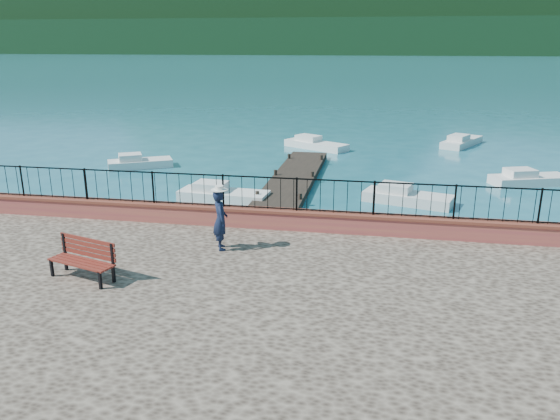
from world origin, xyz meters
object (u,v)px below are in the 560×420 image
(person, at_px, (220,220))
(boat_4, at_px, (316,142))
(park_bench, at_px, (83,267))
(boat_2, at_px, (530,176))
(boat_3, at_px, (140,160))
(boat_5, at_px, (462,139))
(boat_1, at_px, (408,194))
(boat_0, at_px, (224,191))

(person, relative_size, boat_4, 0.38)
(park_bench, relative_size, boat_2, 0.49)
(boat_3, bearing_deg, boat_5, 0.23)
(park_bench, distance_m, person, 3.60)
(boat_1, bearing_deg, boat_0, -155.71)
(boat_3, height_order, boat_5, same)
(boat_4, xyz_separation_m, boat_5, (9.23, 2.79, 0.00))
(park_bench, bearing_deg, boat_0, 105.64)
(boat_3, distance_m, boat_4, 11.24)
(boat_1, relative_size, boat_3, 1.09)
(boat_3, bearing_deg, boat_1, -46.24)
(boat_3, bearing_deg, park_bench, -98.63)
(boat_3, relative_size, boat_4, 0.78)
(person, height_order, boat_3, person)
(boat_0, distance_m, boat_4, 12.78)
(boat_0, relative_size, boat_2, 1.04)
(boat_4, bearing_deg, boat_3, -109.74)
(person, height_order, boat_2, person)
(park_bench, bearing_deg, boat_5, 82.31)
(person, distance_m, boat_5, 25.60)
(boat_2, distance_m, boat_3, 19.72)
(boat_2, relative_size, boat_3, 1.10)
(boat_5, bearing_deg, person, -173.60)
(park_bench, height_order, boat_0, park_bench)
(boat_3, relative_size, boat_5, 0.78)
(boat_3, bearing_deg, boat_2, -29.18)
(boat_3, height_order, boat_4, same)
(park_bench, bearing_deg, boat_4, 100.22)
(person, bearing_deg, park_bench, 108.66)
(person, xyz_separation_m, boat_2, (11.13, 13.72, -1.61))
(boat_3, bearing_deg, boat_0, -69.79)
(boat_3, bearing_deg, person, -87.01)
(park_bench, bearing_deg, boat_3, 126.96)
(park_bench, height_order, boat_2, park_bench)
(boat_2, relative_size, boat_5, 0.86)
(boat_4, bearing_deg, boat_1, -34.88)
(person, distance_m, boat_0, 8.94)
(boat_3, xyz_separation_m, boat_5, (17.90, 9.95, 0.00))
(boat_0, bearing_deg, boat_2, 26.15)
(boat_3, bearing_deg, boat_4, 10.71)
(boat_4, bearing_deg, boat_2, -2.66)
(boat_4, bearing_deg, boat_0, -70.44)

